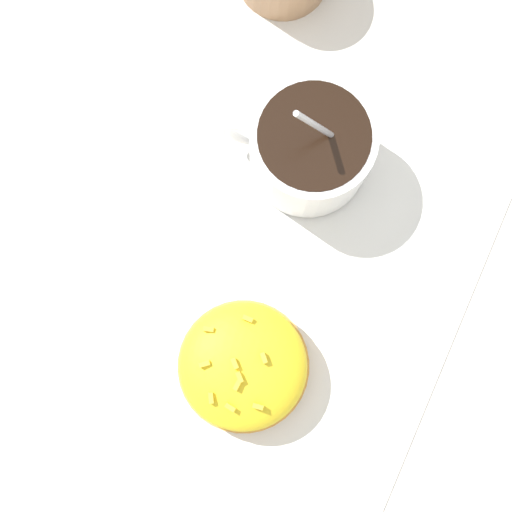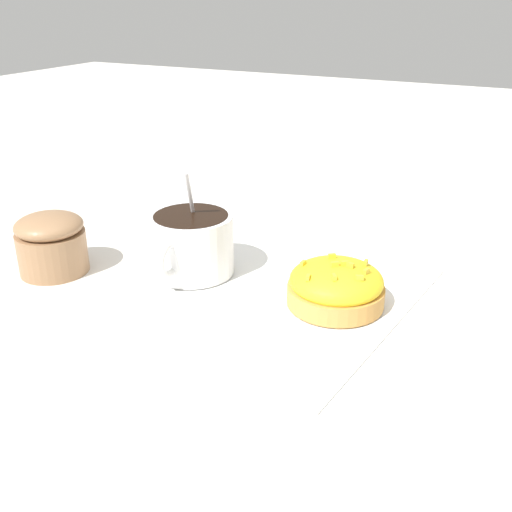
% 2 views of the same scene
% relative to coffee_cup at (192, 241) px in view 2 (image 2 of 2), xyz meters
% --- Properties ---
extents(ground_plane, '(3.00, 3.00, 0.00)m').
position_rel_coffee_cup_xyz_m(ground_plane, '(-0.08, 0.00, -0.04)').
color(ground_plane, silver).
extents(paper_napkin, '(0.31, 0.31, 0.00)m').
position_rel_coffee_cup_xyz_m(paper_napkin, '(-0.08, 0.00, -0.04)').
color(paper_napkin, white).
rests_on(paper_napkin, ground_plane).
extents(coffee_cup, '(0.09, 0.11, 0.11)m').
position_rel_coffee_cup_xyz_m(coffee_cup, '(0.00, 0.00, 0.00)').
color(coffee_cup, white).
rests_on(coffee_cup, paper_napkin).
extents(frosted_pastry, '(0.09, 0.09, 0.05)m').
position_rel_coffee_cup_xyz_m(frosted_pastry, '(-0.16, -0.00, -0.02)').
color(frosted_pastry, '#D19347').
rests_on(frosted_pastry, paper_napkin).
extents(sugar_bowl, '(0.07, 0.07, 0.06)m').
position_rel_coffee_cup_xyz_m(sugar_bowl, '(0.13, 0.06, -0.00)').
color(sugar_bowl, '#99704C').
rests_on(sugar_bowl, ground_plane).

